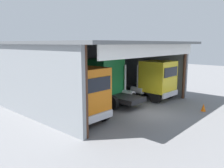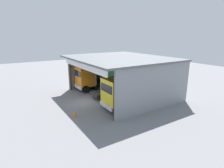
% 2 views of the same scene
% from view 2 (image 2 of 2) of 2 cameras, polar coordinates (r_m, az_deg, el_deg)
% --- Properties ---
extents(ground_plane, '(80.00, 80.00, 0.00)m').
position_cam_2_polar(ground_plane, '(22.01, -7.87, -5.55)').
color(ground_plane, slate).
rests_on(ground_plane, ground).
extents(workshop_shed, '(12.82, 11.24, 5.05)m').
position_cam_2_polar(workshop_shed, '(23.94, 4.55, 4.96)').
color(workshop_shed, gray).
rests_on(workshop_shed, ground).
extents(truck_orange_left_bay, '(2.60, 4.16, 3.48)m').
position_cam_2_polar(truck_orange_left_bay, '(26.17, -8.10, 1.90)').
color(truck_orange_left_bay, orange).
rests_on(truck_orange_left_bay, ground).
extents(truck_green_center_right_bay, '(2.69, 4.80, 3.68)m').
position_cam_2_polar(truck_green_center_right_bay, '(23.32, 1.26, 0.71)').
color(truck_green_center_right_bay, '#197F3D').
rests_on(truck_green_center_right_bay, ground).
extents(truck_yellow_yard_outside, '(2.73, 4.50, 3.42)m').
position_cam_2_polar(truck_yellow_yard_outside, '(19.07, 1.90, -2.89)').
color(truck_yellow_yard_outside, yellow).
rests_on(truck_yellow_yard_outside, ground).
extents(oil_drum, '(0.58, 0.58, 0.86)m').
position_cam_2_polar(oil_drum, '(28.56, 7.28, 0.18)').
color(oil_drum, '#197233').
rests_on(oil_drum, ground).
extents(tool_cart, '(0.90, 0.60, 1.00)m').
position_cam_2_polar(tool_cart, '(28.27, 7.78, 0.15)').
color(tool_cart, '#1E59A5').
rests_on(tool_cart, ground).
extents(traffic_cone, '(0.36, 0.36, 0.56)m').
position_cam_2_polar(traffic_cone, '(18.33, -11.61, -9.11)').
color(traffic_cone, orange).
rests_on(traffic_cone, ground).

